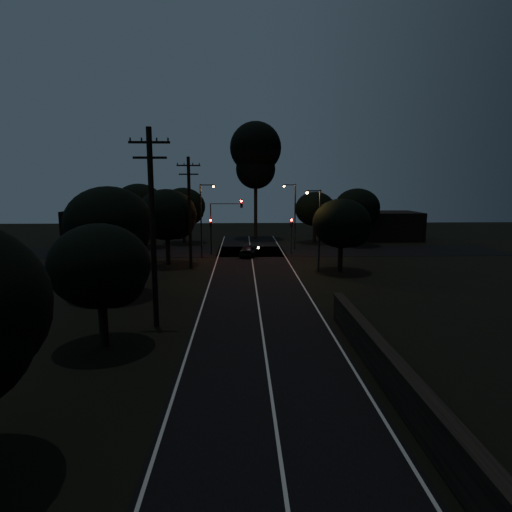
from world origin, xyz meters
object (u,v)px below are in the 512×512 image
utility_pole_far (190,211)px  signal_mast (226,217)px  tall_pine (256,155)px  signal_left (211,230)px  signal_right (291,230)px  utility_pole_mid (153,226)px  streetlight_a (203,215)px  streetlight_b (293,212)px  streetlight_c (318,225)px  car (249,250)px

utility_pole_far → signal_mast: 8.64m
tall_pine → signal_left: tall_pine is taller
signal_right → utility_pole_mid: bearing=-113.0°
signal_left → streetlight_a: streetlight_a is taller
streetlight_b → streetlight_c: streetlight_b is taller
signal_left → car: bearing=-17.6°
signal_right → streetlight_c: size_ratio=0.55×
signal_left → car: signal_left is taller
utility_pole_mid → utility_pole_far: size_ratio=1.05×
tall_pine → signal_mast: (-3.91, -15.01, -7.87)m
car → utility_pole_far: bearing=64.1°
signal_right → signal_left: bearing=180.0°
signal_mast → signal_left: bearing=-179.9°
utility_pole_far → streetlight_b: utility_pole_far is taller
streetlight_a → signal_mast: bearing=39.8°
tall_pine → streetlight_b: tall_pine is taller
signal_mast → streetlight_c: bearing=-48.8°
signal_mast → streetlight_a: size_ratio=0.78×
signal_left → signal_mast: 2.26m
utility_pole_mid → signal_mast: size_ratio=1.76×
utility_pole_mid → tall_pine: size_ratio=0.65×
utility_pole_far → signal_mast: size_ratio=1.68×
car → signal_left: bearing=-2.6°
tall_pine → streetlight_b: (4.31, -11.00, -7.57)m
utility_pole_far → streetlight_a: utility_pole_far is taller
utility_pole_mid → tall_pine: (7.00, 40.00, 6.47)m
signal_left → streetlight_c: 14.52m
signal_mast → car: (2.64, -1.38, -3.65)m
tall_pine → utility_pole_far: bearing=-106.9°
utility_pole_mid → utility_pole_far: utility_pole_mid is taller
utility_pole_mid → signal_left: bearing=86.8°
utility_pole_far → car: size_ratio=2.61×
tall_pine → signal_right: 18.06m
utility_pole_mid → signal_left: (1.40, 24.99, -2.90)m
utility_pole_mid → utility_pole_far: 17.00m
streetlight_a → streetlight_b: bearing=29.5°
utility_pole_far → streetlight_c: bearing=-9.6°
tall_pine → streetlight_a: tall_pine is taller
signal_mast → streetlight_b: streetlight_b is taller
signal_mast → car: bearing=-27.5°
signal_left → streetlight_a: bearing=-109.6°
signal_mast → streetlight_c: size_ratio=0.83×
tall_pine → signal_right: size_ratio=4.13×
utility_pole_far → car: utility_pole_far is taller
tall_pine → signal_mast: tall_pine is taller
signal_right → streetlight_c: 10.18m
streetlight_b → utility_pole_mid: bearing=-111.3°
signal_left → signal_mast: (1.69, 0.00, 1.50)m
streetlight_b → car: (-5.58, -5.39, -3.95)m
tall_pine → signal_right: tall_pine is taller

